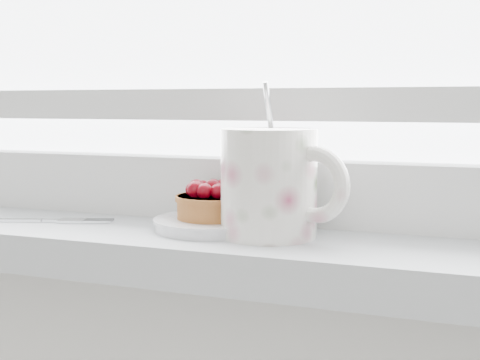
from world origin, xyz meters
The scene contains 4 objects.
saucer centered at (-0.01, 1.90, 0.95)m, with size 0.12×0.12×0.01m, color silver.
raspberry_tart centered at (-0.01, 1.90, 0.97)m, with size 0.08×0.08×0.04m.
floral_mug centered at (0.06, 1.89, 1.00)m, with size 0.15×0.12×0.15m.
fork centered at (-0.22, 1.87, 0.94)m, with size 0.18×0.08×0.00m.
Camera 1 is at (0.27, 1.27, 1.07)m, focal length 50.00 mm.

